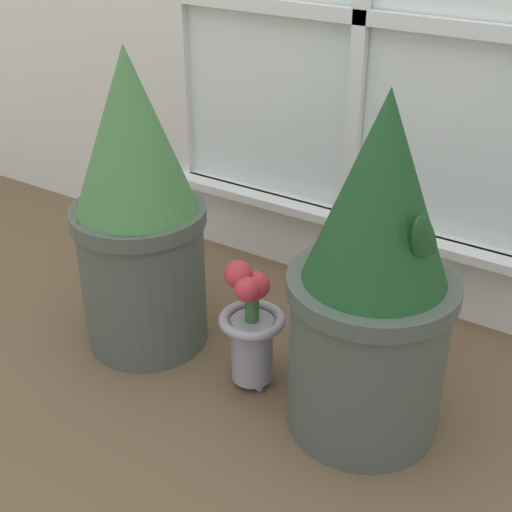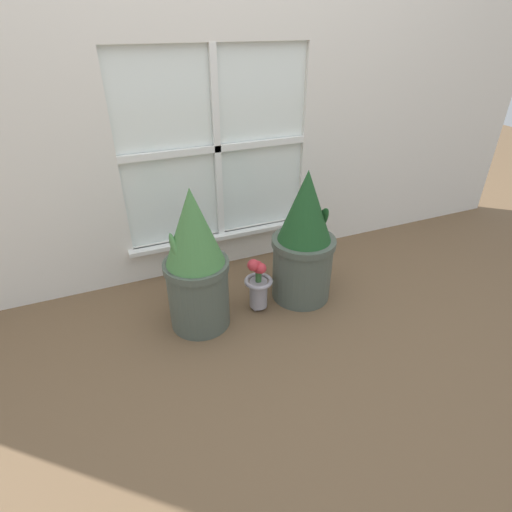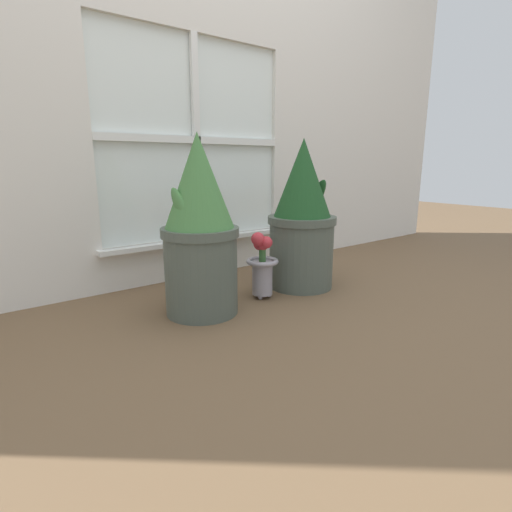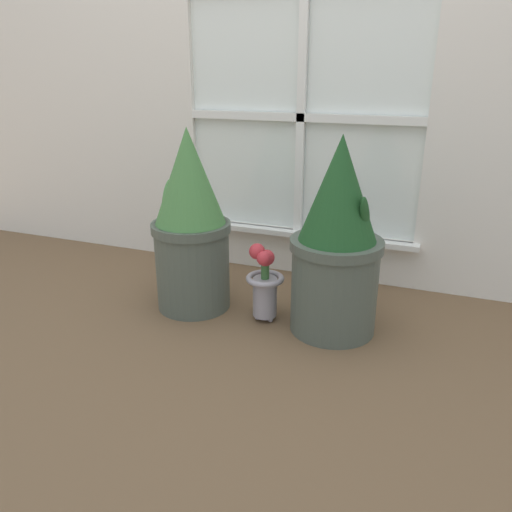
# 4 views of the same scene
# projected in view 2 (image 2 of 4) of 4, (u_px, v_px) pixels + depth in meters

# --- Properties ---
(ground_plane) EXTENTS (10.00, 10.00, 0.00)m
(ground_plane) POSITION_uv_depth(u_px,v_px,m) (265.00, 326.00, 2.03)
(ground_plane) COLOR brown
(wall_with_window) EXTENTS (4.40, 0.10, 2.50)m
(wall_with_window) POSITION_uv_depth(u_px,v_px,m) (211.00, 34.00, 1.91)
(wall_with_window) COLOR silver
(wall_with_window) RESTS_ON ground_plane
(potted_plant_left) EXTENTS (0.31, 0.31, 0.73)m
(potted_plant_left) POSITION_uv_depth(u_px,v_px,m) (196.00, 264.00, 1.87)
(potted_plant_left) COLOR #4C564C
(potted_plant_left) RESTS_ON ground_plane
(potted_plant_right) EXTENTS (0.34, 0.34, 0.73)m
(potted_plant_right) POSITION_uv_depth(u_px,v_px,m) (304.00, 242.00, 2.08)
(potted_plant_right) COLOR #4C564C
(potted_plant_right) RESTS_ON ground_plane
(flower_vase) EXTENTS (0.15, 0.15, 0.31)m
(flower_vase) POSITION_uv_depth(u_px,v_px,m) (258.00, 283.00, 2.07)
(flower_vase) COLOR #99939E
(flower_vase) RESTS_ON ground_plane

